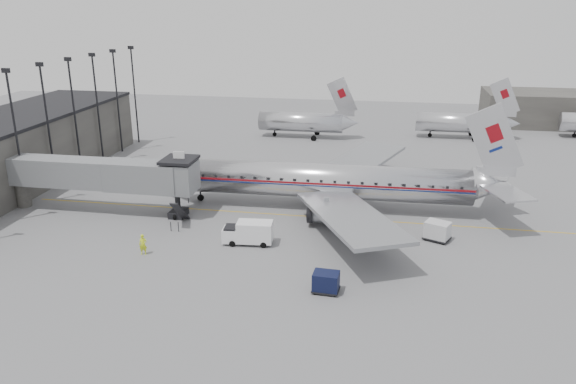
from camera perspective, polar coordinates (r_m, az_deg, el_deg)
name	(u,v)px	position (r m, az deg, el deg)	size (l,w,h in m)	color
ground	(255,235)	(55.59, -3.34, -4.42)	(160.00, 160.00, 0.00)	slate
terminal	(4,154)	(77.45, -26.88, 3.43)	(12.00, 46.00, 8.00)	#3D3A37
hangar	(569,109)	(115.99, 26.65, 7.54)	(30.00, 12.00, 6.00)	#3D3A37
apron_line	(295,215)	(60.48, 0.74, -2.40)	(0.15, 60.00, 0.01)	gold
jet_bridge	(111,175)	(63.09, -17.52, 1.62)	(21.00, 6.20, 7.10)	#575A5C
floodlight_masts	(61,116)	(75.30, -22.03, 7.13)	(0.90, 42.25, 15.25)	black
distant_aircraft_near	(302,121)	(94.61, 1.44, 7.20)	(16.39, 3.20, 10.26)	silver
distant_aircraft_mid	(460,122)	(98.26, 17.08, 6.81)	(16.39, 3.20, 10.26)	silver
airliner	(334,182)	(61.81, 4.67, 1.07)	(39.04, 36.18, 12.35)	silver
service_van	(248,232)	(53.38, -4.04, -4.10)	(4.84, 2.18, 2.22)	white
baggage_cart_navy	(326,282)	(45.06, 3.88, -9.08)	(2.22, 1.75, 1.67)	black
baggage_cart_white	(437,231)	(55.98, 14.93, -3.80)	(2.88, 2.60, 1.85)	silver
ramp_worker	(143,245)	(52.82, -14.52, -5.19)	(0.71, 0.47, 1.94)	#CEE61B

